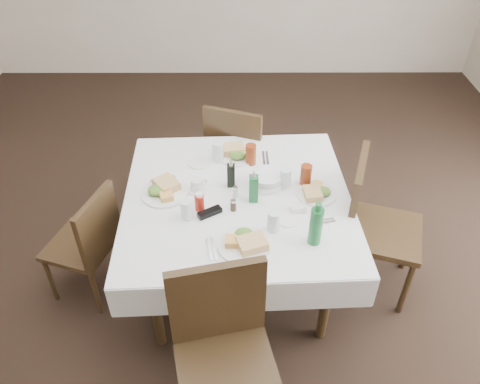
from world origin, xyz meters
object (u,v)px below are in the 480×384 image
at_px(chair_north, 237,150).
at_px(ketchup_bottle, 199,202).
at_px(chair_west, 90,240).
at_px(oil_cruet_green, 254,187).
at_px(bread_basket, 267,179).
at_px(water_s, 274,221).
at_px(oil_cruet_dark, 231,175).
at_px(dining_table, 238,205).
at_px(chair_south, 223,344).
at_px(coffee_mug, 197,186).
at_px(water_e, 285,178).
at_px(water_n, 218,152).
at_px(water_w, 187,210).
at_px(chair_east, 370,219).
at_px(green_bottle, 316,226).

height_order(chair_north, ketchup_bottle, chair_north).
bearing_deg(ketchup_bottle, chair_west, 178.50).
bearing_deg(oil_cruet_green, bread_basket, 61.16).
height_order(chair_north, bread_basket, chair_north).
bearing_deg(oil_cruet_green, ketchup_bottle, -165.45).
bearing_deg(water_s, oil_cruet_dark, 120.78).
relative_size(dining_table, chair_south, 1.45).
bearing_deg(chair_west, ketchup_bottle, -1.50).
distance_m(oil_cruet_green, coffee_mug, 0.37).
distance_m(dining_table, water_e, 0.35).
distance_m(water_s, water_e, 0.42).
xyz_separation_m(water_s, oil_cruet_dark, (-0.25, 0.41, 0.02)).
xyz_separation_m(water_n, oil_cruet_dark, (0.09, -0.28, 0.02)).
bearing_deg(oil_cruet_dark, chair_west, -166.95).
xyz_separation_m(chair_south, bread_basket, (0.26, 1.06, 0.22)).
bearing_deg(coffee_mug, chair_north, 72.07).
bearing_deg(ketchup_bottle, water_s, -22.81).
height_order(water_w, bread_basket, water_w).
distance_m(chair_east, oil_cruet_dark, 0.95).
xyz_separation_m(chair_south, oil_cruet_dark, (0.03, 1.04, 0.27)).
height_order(chair_north, water_e, chair_north).
bearing_deg(water_n, oil_cruet_green, -61.64).
xyz_separation_m(chair_north, chair_west, (-0.95, -0.94, -0.06)).
xyz_separation_m(chair_north, water_e, (0.31, -0.73, 0.28)).
xyz_separation_m(chair_north, bread_basket, (0.19, -0.71, 0.25)).
bearing_deg(ketchup_bottle, water_w, -131.26).
bearing_deg(chair_north, bread_basket, -74.94).
xyz_separation_m(water_s, coffee_mug, (-0.46, 0.36, -0.03)).
height_order(chair_west, green_bottle, green_bottle).
height_order(oil_cruet_green, green_bottle, green_bottle).
relative_size(water_e, coffee_mug, 1.06).
bearing_deg(green_bottle, water_s, 156.44).
bearing_deg(chair_south, chair_east, 44.59).
bearing_deg(dining_table, water_e, 18.42).
distance_m(chair_south, water_e, 1.13).
bearing_deg(water_w, oil_cruet_green, 22.53).
bearing_deg(ketchup_bottle, dining_table, 28.27).
xyz_separation_m(water_s, oil_cruet_green, (-0.11, 0.27, 0.03)).
bearing_deg(chair_east, green_bottle, -138.25).
relative_size(chair_south, water_s, 7.74).
height_order(dining_table, chair_west, chair_west).
bearing_deg(oil_cruet_green, chair_east, 1.96).
xyz_separation_m(oil_cruet_green, ketchup_bottle, (-0.33, -0.08, -0.04)).
distance_m(bread_basket, oil_cruet_dark, 0.24).
relative_size(water_w, oil_cruet_dark, 0.62).
xyz_separation_m(oil_cruet_dark, ketchup_bottle, (-0.19, -0.23, -0.03)).
height_order(dining_table, oil_cruet_dark, oil_cruet_dark).
xyz_separation_m(chair_north, chair_east, (0.86, -0.84, 0.03)).
height_order(dining_table, chair_east, chair_east).
distance_m(chair_east, ketchup_bottle, 1.12).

